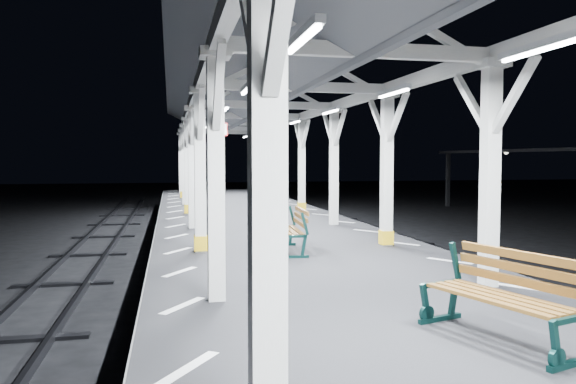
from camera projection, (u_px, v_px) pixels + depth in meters
name	position (u px, v px, depth m)	size (l,w,h in m)	color
ground	(321.00, 322.00, 9.91)	(120.00, 120.00, 0.00)	black
platform	(322.00, 294.00, 9.88)	(6.00, 50.00, 1.00)	black
hazard_stripes_left	(180.00, 272.00, 9.35)	(1.00, 48.00, 0.01)	silver
hazard_stripes_right	(450.00, 261.00, 10.36)	(1.00, 48.00, 0.01)	silver
track_left	(17.00, 336.00, 8.88)	(2.20, 60.00, 0.16)	#2D2D33
track_right	(569.00, 303.00, 10.93)	(2.20, 60.00, 0.16)	#2D2D33
canopy	(323.00, 62.00, 9.63)	(5.40, 49.00, 4.65)	silver
bench_near	(505.00, 293.00, 5.82)	(1.10, 1.82, 0.93)	black
bench_mid	(292.00, 229.00, 11.39)	(0.71, 1.66, 0.88)	black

